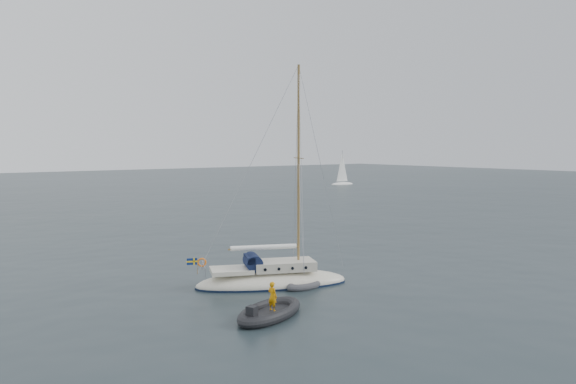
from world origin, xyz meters
TOP-DOWN VIEW (x-y plane):
  - ground at (0.00, 0.00)m, footprint 300.00×300.00m
  - sailboat at (-3.09, 0.50)m, footprint 8.77×2.63m
  - dinghy at (-1.93, -0.97)m, footprint 2.62×1.18m
  - rib at (-6.45, -4.01)m, footprint 4.35×1.98m
  - distant_yacht_b at (54.37, 57.45)m, footprint 5.38×2.87m

SIDE VIEW (x-z plane):
  - ground at x=0.00m, z-range 0.00..0.00m
  - dinghy at x=-1.93m, z-range -0.02..0.35m
  - rib at x=-6.45m, z-range -0.53..1.03m
  - sailboat at x=-3.09m, z-range -5.30..7.19m
  - distant_yacht_b at x=54.37m, z-range -0.52..6.62m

